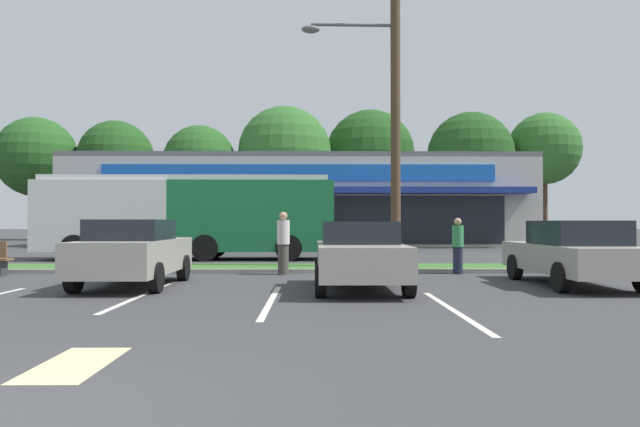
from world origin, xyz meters
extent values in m
cube|color=#386B28|center=(0.00, 14.00, 0.06)|extent=(56.00, 2.20, 0.12)
cube|color=gray|center=(0.00, 12.78, 0.06)|extent=(56.00, 0.24, 0.12)
cube|color=silver|center=(-0.99, 7.48, 0.00)|extent=(0.12, 4.80, 0.01)
cube|color=silver|center=(1.66, 6.76, 0.00)|extent=(0.12, 4.80, 0.01)
cube|color=silver|center=(4.78, 5.55, 0.00)|extent=(0.12, 4.80, 0.01)
cube|color=beige|center=(-0.02, 1.80, 0.00)|extent=(0.70, 1.60, 0.01)
cube|color=#BCB7AD|center=(1.60, 37.03, 2.63)|extent=(28.30, 13.85, 5.27)
cube|color=black|center=(1.60, 30.06, 1.58)|extent=(23.77, 0.08, 2.74)
cube|color=navy|center=(1.60, 29.40, 3.26)|extent=(26.60, 1.40, 0.35)
cube|color=#1959AD|center=(1.60, 30.02, 4.32)|extent=(22.64, 0.16, 0.95)
cube|color=slate|center=(1.60, 37.03, 5.42)|extent=(28.30, 13.85, 0.30)
cylinder|color=#473323|center=(-19.96, 44.12, 2.16)|extent=(0.44, 0.44, 4.33)
sphere|color=#23511E|center=(-19.96, 44.12, 6.73)|extent=(6.40, 6.40, 6.40)
cylinder|color=#473323|center=(-13.83, 44.95, 2.21)|extent=(0.44, 0.44, 4.42)
sphere|color=#1E4719|center=(-13.83, 44.95, 6.73)|extent=(6.15, 6.15, 6.15)
cylinder|color=#473323|center=(-6.52, 42.69, 2.04)|extent=(0.44, 0.44, 4.09)
sphere|color=#23511E|center=(-6.52, 42.69, 6.22)|extent=(5.68, 5.68, 5.68)
cylinder|color=#473323|center=(0.13, 43.51, 2.10)|extent=(0.44, 0.44, 4.20)
sphere|color=#2D6026|center=(0.13, 43.51, 7.01)|extent=(7.48, 7.48, 7.48)
cylinder|color=#473323|center=(7.28, 46.62, 2.20)|extent=(0.44, 0.44, 4.40)
sphere|color=#1E4719|center=(7.28, 46.62, 7.25)|extent=(7.60, 7.60, 7.60)
cylinder|color=#473323|center=(14.79, 42.37, 2.08)|extent=(0.44, 0.44, 4.16)
sphere|color=#1E4719|center=(14.79, 42.37, 6.71)|extent=(6.79, 6.79, 6.79)
cylinder|color=#473323|center=(20.86, 43.01, 2.59)|extent=(0.44, 0.44, 5.18)
sphere|color=#2D6026|center=(20.86, 43.01, 7.32)|extent=(5.71, 5.71, 5.71)
cylinder|color=#4C3826|center=(4.96, 13.81, 5.21)|extent=(0.30, 0.30, 10.41)
cylinder|color=#59595B|center=(3.66, 13.77, 7.50)|extent=(2.60, 0.18, 0.10)
ellipsoid|color=#59595B|center=(2.36, 13.73, 7.35)|extent=(0.56, 0.32, 0.24)
cube|color=#196638|center=(0.09, 19.12, 1.70)|extent=(6.25, 2.61, 2.70)
cube|color=silver|center=(-5.57, 19.07, 1.70)|extent=(5.12, 2.60, 2.70)
cube|color=silver|center=(-2.46, 19.10, 3.15)|extent=(10.90, 2.40, 0.20)
cube|color=black|center=(-2.47, 20.40, 2.19)|extent=(10.42, 0.16, 1.19)
cube|color=black|center=(-8.15, 19.04, 2.02)|extent=(0.08, 2.17, 1.51)
cylinder|color=black|center=(-6.41, 17.89, 0.50)|extent=(1.00, 0.31, 1.00)
cylinder|color=black|center=(-6.43, 20.23, 0.50)|extent=(1.00, 0.31, 1.00)
cylinder|color=black|center=(-1.60, 17.94, 0.50)|extent=(1.00, 0.31, 1.00)
cylinder|color=black|center=(-1.62, 20.28, 0.50)|extent=(1.00, 0.31, 1.00)
cylinder|color=black|center=(1.52, 17.97, 0.50)|extent=(1.00, 0.31, 1.00)
cylinder|color=black|center=(1.49, 20.31, 0.50)|extent=(1.00, 0.31, 1.00)
cube|color=#333338|center=(-6.00, 11.96, 0.23)|extent=(0.08, 0.36, 0.45)
cube|color=silver|center=(-6.94, 25.45, 0.69)|extent=(4.28, 1.87, 0.75)
cube|color=black|center=(-7.16, 25.45, 1.28)|extent=(1.93, 1.65, 0.43)
cylinder|color=black|center=(-5.62, 26.34, 0.32)|extent=(0.64, 0.22, 0.64)
cylinder|color=black|center=(-5.62, 24.56, 0.32)|extent=(0.64, 0.22, 0.64)
cylinder|color=black|center=(-8.27, 26.34, 0.32)|extent=(0.64, 0.22, 0.64)
cylinder|color=black|center=(-8.27, 24.56, 0.32)|extent=(0.64, 0.22, 0.64)
cube|color=#9E998C|center=(8.46, 9.39, 0.64)|extent=(1.82, 4.64, 0.63)
cube|color=black|center=(8.46, 9.16, 1.23)|extent=(1.60, 2.09, 0.55)
cylinder|color=black|center=(7.60, 10.83, 0.32)|extent=(0.22, 0.64, 0.64)
cylinder|color=black|center=(9.33, 10.83, 0.32)|extent=(0.22, 0.64, 0.64)
cylinder|color=black|center=(7.60, 7.95, 0.32)|extent=(0.22, 0.64, 0.64)
cube|color=#9E998C|center=(3.45, 8.50, 0.66)|extent=(1.81, 4.13, 0.68)
cube|color=black|center=(3.45, 8.71, 1.24)|extent=(1.59, 1.86, 0.48)
cylinder|color=black|center=(4.31, 7.22, 0.32)|extent=(0.22, 0.64, 0.64)
cylinder|color=black|center=(2.59, 7.22, 0.32)|extent=(0.22, 0.64, 0.64)
cylinder|color=black|center=(4.31, 9.78, 0.32)|extent=(0.22, 0.64, 0.64)
cylinder|color=black|center=(2.59, 9.78, 0.32)|extent=(0.22, 0.64, 0.64)
cube|color=#9E998C|center=(-1.66, 9.32, 0.69)|extent=(1.78, 4.26, 0.75)
cube|color=black|center=(-1.66, 9.10, 1.29)|extent=(1.56, 1.92, 0.46)
cylinder|color=black|center=(-2.50, 10.64, 0.32)|extent=(0.22, 0.64, 0.64)
cylinder|color=black|center=(-0.81, 10.64, 0.32)|extent=(0.22, 0.64, 0.64)
cylinder|color=black|center=(-2.50, 8.00, 0.32)|extent=(0.22, 0.64, 0.64)
cylinder|color=black|center=(-0.81, 8.00, 0.32)|extent=(0.22, 0.64, 0.64)
cylinder|color=#47423D|center=(1.61, 12.31, 0.42)|extent=(0.30, 0.30, 0.85)
cylinder|color=silver|center=(1.61, 12.31, 1.18)|extent=(0.35, 0.35, 0.67)
sphere|color=tan|center=(1.61, 12.31, 1.64)|extent=(0.23, 0.23, 0.23)
cylinder|color=#1E2338|center=(6.54, 12.48, 0.38)|extent=(0.27, 0.27, 0.77)
cylinder|color=#338C4C|center=(6.54, 12.48, 1.07)|extent=(0.32, 0.32, 0.61)
sphere|color=tan|center=(6.54, 12.48, 1.48)|extent=(0.21, 0.21, 0.21)
camera|label=1|loc=(2.45, -4.44, 1.47)|focal=33.66mm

